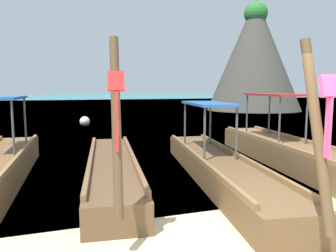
{
  "coord_description": "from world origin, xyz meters",
  "views": [
    {
      "loc": [
        -2.21,
        -3.18,
        2.09
      ],
      "look_at": [
        0.0,
        3.57,
        1.25
      ],
      "focal_mm": 33.88,
      "sensor_mm": 36.0,
      "label": 1
    }
  ],
  "objects": [
    {
      "name": "longtail_boat_green_ribbon",
      "position": [
        3.55,
        3.88,
        0.36
      ],
      "size": [
        2.05,
        7.36,
        2.36
      ],
      "color": "brown",
      "rests_on": "ground"
    },
    {
      "name": "karst_rock",
      "position": [
        15.69,
        23.97,
        5.2
      ],
      "size": [
        9.14,
        9.0,
        10.74
      ],
      "color": "#47443D",
      "rests_on": "ground"
    },
    {
      "name": "mooring_buoy_near",
      "position": [
        -1.17,
        14.94,
        0.28
      ],
      "size": [
        0.55,
        0.55,
        0.55
      ],
      "color": "white",
      "rests_on": "sea_water"
    },
    {
      "name": "sea_water",
      "position": [
        0.0,
        61.57,
        0.0
      ],
      "size": [
        120.0,
        120.0,
        0.0
      ],
      "primitive_type": "plane",
      "color": "teal",
      "rests_on": "ground"
    },
    {
      "name": "longtail_boat_pink_ribbon",
      "position": [
        1.07,
        3.18,
        0.32
      ],
      "size": [
        2.08,
        7.3,
        2.69
      ],
      "color": "brown",
      "rests_on": "ground"
    },
    {
      "name": "longtail_boat_red_ribbon",
      "position": [
        -1.23,
        3.93,
        0.27
      ],
      "size": [
        1.7,
        6.52,
        2.78
      ],
      "color": "brown",
      "rests_on": "ground"
    }
  ]
}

